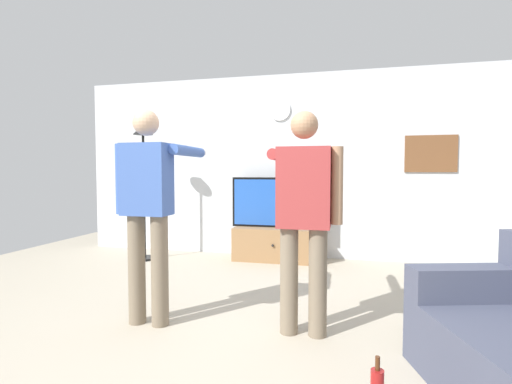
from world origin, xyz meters
TOP-DOWN VIEW (x-y plane):
  - ground_plane at (0.00, 0.00)m, footprint 8.40×8.40m
  - back_wall at (0.00, 2.95)m, footprint 6.40×0.10m
  - tv_stand at (-0.06, 2.60)m, footprint 1.19×0.48m
  - television at (-0.06, 2.65)m, footprint 1.30×0.07m
  - wall_clock at (-0.06, 2.89)m, footprint 0.32×0.03m
  - framed_picture at (2.02, 2.90)m, footprint 0.67×0.04m
  - floor_lamp at (-1.92, 2.22)m, footprint 0.32×0.32m
  - person_standing_nearer_lamp at (-0.68, 0.16)m, footprint 0.56×0.78m
  - person_standing_nearer_couch at (0.58, 0.26)m, footprint 0.58×0.78m

SIDE VIEW (x-z plane):
  - ground_plane at x=0.00m, z-range 0.00..0.00m
  - tv_stand at x=-0.06m, z-range 0.00..0.47m
  - television at x=-0.06m, z-range 0.47..1.19m
  - person_standing_nearer_couch at x=0.58m, z-range 0.11..1.83m
  - person_standing_nearer_lamp at x=-0.68m, z-range 0.11..1.87m
  - back_wall at x=0.00m, z-range 0.00..2.70m
  - floor_lamp at x=-1.92m, z-range 0.42..2.35m
  - framed_picture at x=2.02m, z-range 1.26..1.76m
  - wall_clock at x=-0.06m, z-range 2.02..2.33m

